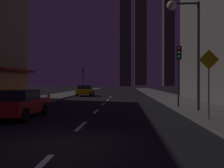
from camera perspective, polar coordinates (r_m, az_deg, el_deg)
ground_plane at (r=39.06m, az=0.39°, el=-2.42°), size 78.00×136.00×0.10m
sidewalk_right at (r=39.35m, az=10.64°, el=-2.22°), size 4.00×76.00×0.15m
sidewalk_left at (r=40.00m, az=-9.68°, el=-2.18°), size 4.00×76.00×0.15m
lane_marking_center at (r=18.15m, az=-2.75°, el=-5.38°), size 0.16×28.20×0.01m
skyscraper_distant_tall at (r=125.70m, az=3.09°, el=12.89°), size 5.30×8.20×58.39m
skyscraper_distant_mid at (r=168.92m, az=6.53°, el=11.31°), size 7.63×8.38×68.09m
skyscraper_distant_short at (r=151.79m, az=12.81°, el=13.10°), size 5.94×8.01×70.85m
car_parked_near at (r=13.55m, az=-20.65°, el=-4.22°), size 1.98×4.24×1.45m
car_parked_far at (r=33.70m, az=-6.19°, el=-1.51°), size 1.98×4.24×1.45m
fire_hydrant_far_left at (r=25.88m, az=-14.33°, el=-2.70°), size 0.42×0.30×0.65m
traffic_light_near_right at (r=17.68m, az=15.09°, el=4.79°), size 0.32×0.48×4.20m
traffic_light_far_left at (r=43.30m, az=-6.67°, el=2.14°), size 0.32×0.48×4.20m
street_lamp_right at (r=15.81m, az=16.34°, el=12.19°), size 1.96×0.56×6.58m
pedestrian_crossing_sign at (r=12.01m, az=21.34°, el=1.29°), size 0.91×0.08×3.15m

